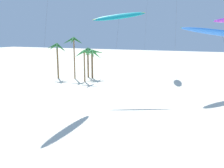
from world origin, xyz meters
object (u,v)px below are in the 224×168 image
at_px(palm_tree_1, 92,55).
at_px(palm_tree_2, 84,55).
at_px(palm_tree_3, 74,43).
at_px(palm_tree_0, 57,50).
at_px(flying_kite_6, 222,33).
at_px(flying_kite_3, 119,16).
at_px(palm_tree_4, 88,53).

height_order(palm_tree_1, palm_tree_2, palm_tree_2).
distance_m(palm_tree_1, palm_tree_3, 4.66).
bearing_deg(palm_tree_0, flying_kite_6, -30.38).
relative_size(palm_tree_2, palm_tree_3, 0.73).
distance_m(palm_tree_2, flying_kite_3, 14.91).
distance_m(palm_tree_1, flying_kite_3, 17.94).
bearing_deg(flying_kite_3, palm_tree_4, 135.44).
xyz_separation_m(palm_tree_3, flying_kite_6, (29.46, -20.57, 2.00)).
height_order(palm_tree_2, flying_kite_3, flying_kite_3).
bearing_deg(flying_kite_3, palm_tree_2, 145.12).
xyz_separation_m(palm_tree_0, palm_tree_2, (7.58, -1.14, -0.81)).
bearing_deg(palm_tree_1, palm_tree_0, -155.88).
distance_m(palm_tree_0, palm_tree_3, 4.07).
xyz_separation_m(palm_tree_1, palm_tree_4, (-1.46, 0.78, 0.18)).
relative_size(palm_tree_4, flying_kite_6, 0.64).
relative_size(palm_tree_0, palm_tree_4, 1.16).
distance_m(flying_kite_3, flying_kite_6, 18.33).
distance_m(palm_tree_0, flying_kite_3, 21.28).
height_order(palm_tree_2, flying_kite_6, flying_kite_6).
height_order(palm_tree_2, palm_tree_4, palm_tree_4).
bearing_deg(flying_kite_6, palm_tree_0, 149.62).
height_order(palm_tree_0, palm_tree_1, palm_tree_0).
height_order(palm_tree_0, flying_kite_6, flying_kite_6).
xyz_separation_m(palm_tree_3, flying_kite_3, (14.80, -9.88, 4.63)).
bearing_deg(palm_tree_3, palm_tree_2, -30.35).
relative_size(palm_tree_0, flying_kite_3, 0.59).
bearing_deg(palm_tree_3, palm_tree_0, -162.52).
height_order(palm_tree_1, flying_kite_3, flying_kite_3).
xyz_separation_m(palm_tree_0, flying_kite_6, (33.12, -19.42, 3.37)).
bearing_deg(palm_tree_3, flying_kite_3, -33.72).
xyz_separation_m(palm_tree_1, flying_kite_6, (26.06, -22.58, 4.48)).
height_order(palm_tree_3, palm_tree_4, palm_tree_3).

